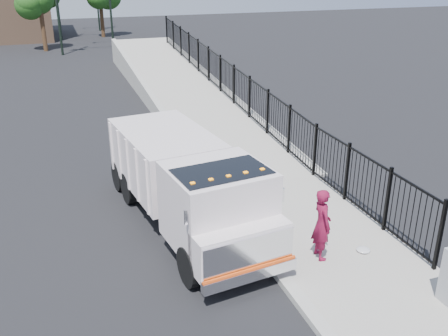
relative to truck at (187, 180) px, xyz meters
name	(u,v)px	position (x,y,z in m)	size (l,w,h in m)	color
ground	(264,256)	(1.40, -2.12, -1.42)	(120.00, 120.00, 0.00)	black
sidewalk	(375,284)	(3.32, -4.12, -1.36)	(3.55, 12.00, 0.12)	#9E998E
curb	(300,301)	(1.40, -4.12, -1.34)	(0.30, 12.00, 0.16)	#ADAAA3
ramp	(184,98)	(3.52, 13.88, -1.42)	(3.95, 24.00, 1.70)	#9E998E
iron_fence	(234,97)	(4.95, 9.88, -0.52)	(0.10, 28.00, 1.80)	black
truck	(187,180)	(0.00, 0.00, 0.00)	(3.30, 7.61, 2.52)	black
worker	(322,224)	(2.62, -2.74, -0.38)	(0.67, 0.44, 1.83)	maroon
debris	(363,250)	(3.79, -2.89, -1.25)	(0.36, 0.36, 0.09)	silver
tree_0	(39,1)	(-3.41, 32.47, 2.52)	(2.58, 2.58, 5.29)	#382314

